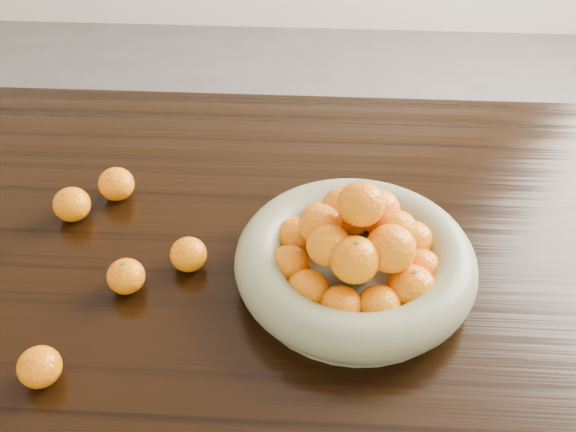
{
  "coord_description": "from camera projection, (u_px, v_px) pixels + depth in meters",
  "views": [
    {
      "loc": [
        0.07,
        -0.81,
        1.51
      ],
      "look_at": [
        0.03,
        -0.02,
        0.83
      ],
      "focal_mm": 40.0,
      "sensor_mm": 36.0,
      "label": 1
    }
  ],
  "objects": [
    {
      "name": "dining_table",
      "position": [
        272.0,
        278.0,
        1.17
      ],
      "size": [
        2.0,
        1.0,
        0.75
      ],
      "color": "black",
      "rests_on": "ground"
    },
    {
      "name": "fruit_bowl",
      "position": [
        356.0,
        257.0,
        1.01
      ],
      "size": [
        0.38,
        0.38,
        0.19
      ],
      "rotation": [
        0.0,
        0.0,
        -0.32
      ],
      "color": "#767A59",
      "rests_on": "dining_table"
    },
    {
      "name": "loose_orange_0",
      "position": [
        126.0,
        276.0,
        1.01
      ],
      "size": [
        0.06,
        0.06,
        0.06
      ],
      "primitive_type": "ellipsoid",
      "color": "orange",
      "rests_on": "dining_table"
    },
    {
      "name": "loose_orange_1",
      "position": [
        40.0,
        367.0,
        0.88
      ],
      "size": [
        0.06,
        0.06,
        0.06
      ],
      "primitive_type": "ellipsoid",
      "color": "orange",
      "rests_on": "dining_table"
    },
    {
      "name": "loose_orange_2",
      "position": [
        189.0,
        254.0,
        1.05
      ],
      "size": [
        0.06,
        0.06,
        0.06
      ],
      "primitive_type": "ellipsoid",
      "color": "orange",
      "rests_on": "dining_table"
    },
    {
      "name": "loose_orange_3",
      "position": [
        72.0,
        204.0,
        1.14
      ],
      "size": [
        0.07,
        0.07,
        0.06
      ],
      "primitive_type": "ellipsoid",
      "color": "orange",
      "rests_on": "dining_table"
    },
    {
      "name": "loose_orange_4",
      "position": [
        116.0,
        184.0,
        1.19
      ],
      "size": [
        0.07,
        0.07,
        0.06
      ],
      "primitive_type": "ellipsoid",
      "color": "orange",
      "rests_on": "dining_table"
    }
  ]
}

